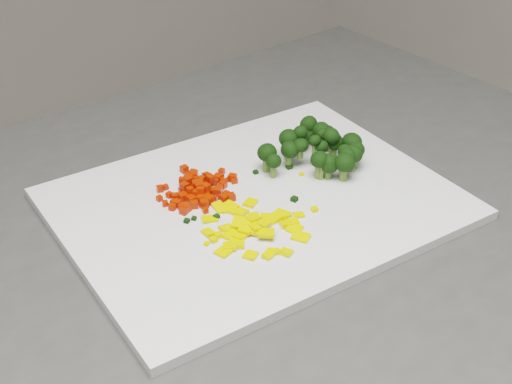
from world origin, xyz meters
TOP-DOWN VIEW (x-y plane):
  - cutting_board at (0.24, 0.10)m, footprint 0.43×0.34m
  - carrot_pile at (0.20, 0.15)m, footprint 0.09×0.09m
  - pepper_pile at (0.21, 0.05)m, footprint 0.11×0.11m
  - broccoli_pile at (0.34, 0.13)m, footprint 0.11×0.11m
  - carrot_cube_0 at (0.18, 0.13)m, footprint 0.01×0.01m
  - carrot_cube_1 at (0.19, 0.15)m, footprint 0.01×0.01m
  - carrot_cube_2 at (0.20, 0.13)m, footprint 0.01×0.01m
  - carrot_cube_3 at (0.17, 0.15)m, footprint 0.01×0.01m
  - carrot_cube_4 at (0.19, 0.14)m, footprint 0.01×0.01m
  - carrot_cube_5 at (0.18, 0.13)m, footprint 0.01×0.01m
  - carrot_cube_6 at (0.23, 0.15)m, footprint 0.01×0.01m
  - carrot_cube_7 at (0.22, 0.16)m, footprint 0.01×0.01m
  - carrot_cube_8 at (0.22, 0.16)m, footprint 0.01×0.01m
  - carrot_cube_9 at (0.19, 0.17)m, footprint 0.01×0.01m
  - carrot_cube_10 at (0.21, 0.17)m, footprint 0.01×0.01m
  - carrot_cube_11 at (0.18, 0.14)m, footprint 0.01×0.01m
  - carrot_cube_12 at (0.20, 0.12)m, footprint 0.01×0.01m
  - carrot_cube_13 at (0.20, 0.14)m, footprint 0.01×0.01m
  - carrot_cube_14 at (0.20, 0.15)m, footprint 0.01×0.01m
  - carrot_cube_15 at (0.19, 0.13)m, footprint 0.01×0.01m
  - carrot_cube_16 at (0.21, 0.12)m, footprint 0.01×0.01m
  - carrot_cube_17 at (0.20, 0.15)m, footprint 0.01×0.01m
  - carrot_cube_18 at (0.19, 0.11)m, footprint 0.01×0.01m
  - carrot_cube_19 at (0.17, 0.12)m, footprint 0.01×0.01m
  - carrot_cube_20 at (0.22, 0.11)m, footprint 0.01×0.01m
  - carrot_cube_21 at (0.23, 0.15)m, footprint 0.01×0.01m
  - carrot_cube_22 at (0.22, 0.13)m, footprint 0.01×0.01m
  - carrot_cube_23 at (0.22, 0.12)m, footprint 0.01×0.01m
  - carrot_cube_24 at (0.21, 0.18)m, footprint 0.01×0.01m
  - carrot_cube_25 at (0.22, 0.17)m, footprint 0.01×0.01m
  - carrot_cube_26 at (0.23, 0.14)m, footprint 0.01×0.01m
  - carrot_cube_27 at (0.20, 0.12)m, footprint 0.01×0.01m
  - carrot_cube_28 at (0.21, 0.18)m, footprint 0.01×0.01m
  - carrot_cube_29 at (0.20, 0.13)m, footprint 0.01×0.01m
  - carrot_cube_30 at (0.18, 0.13)m, footprint 0.01×0.01m
  - carrot_cube_31 at (0.18, 0.14)m, footprint 0.01×0.01m
  - carrot_cube_32 at (0.19, 0.12)m, footprint 0.01×0.01m
  - carrot_cube_33 at (0.23, 0.14)m, footprint 0.01×0.01m
  - carrot_cube_34 at (0.19, 0.14)m, footprint 0.01×0.01m
  - carrot_cube_35 at (0.24, 0.17)m, footprint 0.01×0.01m
  - carrot_cube_36 at (0.16, 0.14)m, footprint 0.01×0.01m
  - carrot_cube_37 at (0.17, 0.14)m, footprint 0.01×0.01m
  - carrot_cube_38 at (0.17, 0.12)m, footprint 0.01×0.01m
  - carrot_cube_39 at (0.22, 0.15)m, footprint 0.01×0.01m
  - carrot_cube_40 at (0.24, 0.14)m, footprint 0.01×0.01m
  - carrot_cube_41 at (0.21, 0.19)m, footprint 0.01×0.01m
  - carrot_cube_42 at (0.20, 0.15)m, footprint 0.01×0.01m
  - carrot_cube_43 at (0.17, 0.17)m, footprint 0.01×0.01m
  - carrot_cube_44 at (0.21, 0.16)m, footprint 0.01×0.01m
  - carrot_cube_45 at (0.18, 0.14)m, footprint 0.01×0.01m
  - carrot_cube_46 at (0.17, 0.16)m, footprint 0.01×0.01m
  - carrot_cube_47 at (0.20, 0.15)m, footprint 0.01×0.01m
  - carrot_cube_48 at (0.18, 0.16)m, footprint 0.01×0.01m
  - carrot_cube_49 at (0.19, 0.14)m, footprint 0.01×0.01m
  - carrot_cube_50 at (0.22, 0.16)m, footprint 0.01×0.01m
  - carrot_cube_51 at (0.23, 0.15)m, footprint 0.01×0.01m
  - carrot_cube_52 at (0.24, 0.16)m, footprint 0.01×0.01m
  - carrot_cube_53 at (0.22, 0.14)m, footprint 0.01×0.01m
  - carrot_cube_54 at (0.16, 0.16)m, footprint 0.01×0.01m
  - carrot_cube_55 at (0.19, 0.16)m, footprint 0.01×0.01m
  - carrot_cube_56 at (0.20, 0.14)m, footprint 0.01×0.01m
  - carrot_cube_57 at (0.20, 0.14)m, footprint 0.01×0.01m
  - carrot_cube_58 at (0.19, 0.12)m, footprint 0.01×0.01m
  - carrot_cube_59 at (0.18, 0.12)m, footprint 0.01×0.01m
  - carrot_cube_60 at (0.17, 0.14)m, footprint 0.01×0.01m
  - carrot_cube_61 at (0.21, 0.14)m, footprint 0.01×0.01m
  - carrot_cube_62 at (0.22, 0.18)m, footprint 0.01×0.01m
  - carrot_cube_63 at (0.20, 0.15)m, footprint 0.01×0.01m
  - carrot_cube_64 at (0.23, 0.15)m, footprint 0.01×0.01m
  - carrot_cube_65 at (0.18, 0.12)m, footprint 0.01×0.01m
  - carrot_cube_66 at (0.25, 0.15)m, footprint 0.01×0.01m
  - carrot_cube_67 at (0.17, 0.18)m, footprint 0.01×0.01m
  - carrot_cube_68 at (0.16, 0.14)m, footprint 0.01×0.01m
  - carrot_cube_69 at (0.17, 0.13)m, footprint 0.01×0.01m
  - carrot_cube_70 at (0.21, 0.17)m, footprint 0.01×0.01m
  - carrot_cube_71 at (0.17, 0.13)m, footprint 0.01×0.01m
  - carrot_cube_72 at (0.20, 0.16)m, footprint 0.01×0.01m
  - carrot_cube_73 at (0.18, 0.14)m, footprint 0.01×0.01m
  - carrot_cube_74 at (0.19, 0.16)m, footprint 0.01×0.01m
  - carrot_cube_75 at (0.21, 0.16)m, footprint 0.01×0.01m
  - carrot_cube_76 at (0.19, 0.14)m, footprint 0.01×0.01m
  - carrot_cube_77 at (0.16, 0.15)m, footprint 0.01×0.01m
  - carrot_cube_78 at (0.17, 0.12)m, footprint 0.01×0.01m
  - carrot_cube_79 at (0.21, 0.18)m, footprint 0.01×0.01m
  - carrot_cube_80 at (0.21, 0.12)m, footprint 0.01×0.01m
  - pepper_chunk_0 at (0.18, 0.04)m, footprint 0.02×0.02m
  - pepper_chunk_1 at (0.20, 0.01)m, footprint 0.02×0.01m
  - pepper_chunk_2 at (0.21, 0.10)m, footprint 0.02×0.02m
  - pepper_chunk_3 at (0.25, 0.06)m, footprint 0.02×0.02m
  - pepper_chunk_4 at (0.20, 0.11)m, footprint 0.01×0.02m
  - pepper_chunk_5 at (0.17, 0.07)m, footprint 0.01×0.01m
  - pepper_chunk_6 at (0.23, 0.09)m, footprint 0.02×0.02m
  - pepper_chunk_7 at (0.19, 0.06)m, footprint 0.02×0.02m
  - pepper_chunk_8 at (0.24, 0.04)m, footprint 0.02×0.01m
  - pepper_chunk_9 at (0.20, 0.06)m, footprint 0.02×0.02m
  - pepper_chunk_10 at (0.26, 0.05)m, footprint 0.01×0.01m
  - pepper_chunk_11 at (0.24, 0.01)m, footprint 0.02×0.02m
  - pepper_chunk_12 at (0.21, 0.05)m, footprint 0.01×0.01m
  - pepper_chunk_13 at (0.21, 0.06)m, footprint 0.02×0.02m
  - pepper_chunk_14 at (0.21, 0.05)m, footprint 0.02×0.01m
  - pepper_chunk_15 at (0.20, 0.05)m, footprint 0.02×0.02m
  - pepper_chunk_16 at (0.22, 0.05)m, footprint 0.01×0.01m
  - pepper_chunk_17 at (0.23, 0.06)m, footprint 0.02×0.02m
  - pepper_chunk_18 at (0.21, 0.06)m, footprint 0.01×0.02m
  - pepper_chunk_19 at (0.17, 0.04)m, footprint 0.02×0.02m
  - pepper_chunk_20 at (0.21, 0.00)m, footprint 0.01×0.02m
  - pepper_chunk_21 at (0.18, 0.10)m, footprint 0.02×0.02m
  - pepper_chunk_22 at (0.20, 0.05)m, footprint 0.02×0.02m
  - pepper_chunk_23 at (0.18, 0.06)m, footprint 0.02×0.02m
  - pepper_chunk_24 at (0.16, 0.04)m, footprint 0.02×0.02m
  - pepper_chunk_25 at (0.19, 0.07)m, footprint 0.01×0.02m
  - pepper_chunk_26 at (0.21, 0.05)m, footprint 0.01×0.01m
  - pepper_chunk_27 at (0.19, 0.05)m, footprint 0.01×0.02m
  - pepper_chunk_28 at (0.22, 0.07)m, footprint 0.02×0.02m
  - pepper_chunk_29 at (0.25, 0.05)m, footprint 0.01×0.01m
  - pepper_chunk_30 at (0.24, 0.06)m, footprint 0.02×0.02m
  - pepper_chunk_31 at (0.25, 0.04)m, footprint 0.02×0.02m
  - pepper_chunk_32 at (0.24, 0.03)m, footprint 0.02×0.02m
  - pepper_chunk_33 at (0.21, 0.06)m, footprint 0.02×0.02m
  - pepper_chunk_34 at (0.21, 0.10)m, footprint 0.02×0.02m
  - pepper_chunk_35 at (0.21, 0.09)m, footprint 0.02×0.02m
  - pepper_chunk_36 at (0.18, 0.02)m, footprint 0.02×0.02m
  - pepper_chunk_37 at (0.20, 0.06)m, footprint 0.02×0.02m
  - pepper_chunk_38 at (0.19, 0.05)m, footprint 0.02×0.02m
  - pepper_chunk_39 at (0.21, 0.03)m, footprint 0.02×0.02m
  - pepper_chunk_40 at (0.20, 0.01)m, footprint 0.02×0.02m
  - broccoli_floret_0 at (0.35, 0.11)m, footprint 0.02×0.02m
  - broccoli_floret_1 at (0.37, 0.08)m, footprint 0.03×0.03m
  - broccoli_floret_2 at (0.33, 0.09)m, footprint 0.03×0.03m
  - broccoli_floret_3 at (0.38, 0.09)m, footprint 0.03×0.03m
  - broccoli_floret_4 at (0.37, 0.16)m, footprint 0.03×0.03m
  - broccoli_floret_5 at (0.37, 0.09)m, footprint 0.02×0.02m
  - broccoli_floret_6 at (0.36, 0.11)m, footprint 0.03×0.03m
  - broccoli_floret_7 at (0.36, 0.08)m, footprint 0.03×0.03m
  - broccoli_floret_8 at (0.39, 0.14)m, footprint 0.02×0.02m
  - broccoli_floret_9 at (0.34, 0.12)m, footprint 0.02×0.02m
  - broccoli_floret_10 at (0.40, 0.11)m, footprint 0.03×0.03m
  - broccoli_floret_11 at (0.34, 0.14)m, footprint 0.02×0.02m
  - broccoli_floret_12 at (0.34, 0.09)m, footprint 0.03×0.03m
  - broccoli_floret_13 at (0.38, 0.15)m, footprint 0.03×0.03m
  - broccoli_floret_14 at (0.37, 0.11)m, footprint 0.02×0.02m
  - broccoli_floret_15 at (0.37, 0.16)m, footprint 0.03×0.03m
  - broccoli_floret_16 at (0.33, 0.15)m, footprint 0.03×0.03m
  - broccoli_floret_17 at (0.36, 0.12)m, footprint 0.02×0.02m
  - broccoli_floret_18 at (0.34, 0.09)m, footprint 0.03×0.03m
  - broccoli_floret_19 at (0.29, 0.14)m, footprint 0.03×0.03m
  - broccoli_floret_20 at (0.35, 0.07)m, footprint 0.03×0.03m
  - broccoli_floret_21 at (0.32, 0.13)m, footprint 0.03×0.03m
  - broccoli_floret_22 at (0.36, 0.15)m, footprint 0.02×0.02m
  - broccoli_floret_23 at (0.33, 0.09)m, footprint 0.02×0.02m
  - broccoli_floret_24 at (0.33, 0.13)m, footprint 0.03×0.03m
  - broccoli_floret_25 at (0.37, 0.12)m, footprint 0.03×0.03m
  - broccoli_floret_26 at (0.29, 0.12)m, footprint 0.02×0.02m
  - stray_bit_0 at (0.28, 0.07)m, footprint 0.01×0.01m
  - stray_bit_1 at (0.17, 0.11)m, footprint 0.01×0.01m
  - stray_bit_2 at (0.21, 0.06)m, footprint 0.01×0.01m
  - stray_bit_3 at (0.16, 0.06)m, footprint 0.01×0.01m
  - stray_bit_4 at (0.24, 0.15)m, footprint 0.01×0.01m
  - stray_bit_5 at (0.32, 0.11)m, footprint 0.01×0.01m
  - stray_bit_6 at (0.28, 0.14)m, footprint 0.01×0.01m
  - stray_bit_7 at (0.28, 0.04)m, footprint 0.01×0.01m
  - stray_bit_8 at (0.16, 0.11)m, footprint 0.01×0.01m
  - stray_bit_9 at (0.17, 0.06)m, footprint 0.01×0.01m
  - stray_bit_10 at (0.22, 0.12)m, footprint 0.01×0.01m
  - stray_bit_11 at (0.32, 0.13)m, footprint 0.01×0.01m
  - stray_bit_12 at (0.19, 0.09)m, footprint 0.01×0.01m
  - stray_bit_13 at (0.16, 0.06)m, footprint 0.01×0.01m

SIDE VIEW (x-z plane):
  - cutting_board at x=0.24m, z-range 0.90..0.91m
  - pepper_chunk_40 at x=0.20m, z-range 0.91..0.91m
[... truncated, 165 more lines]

